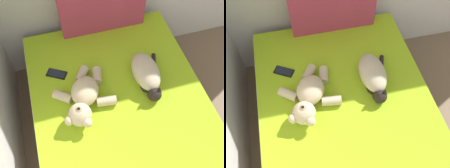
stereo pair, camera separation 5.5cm
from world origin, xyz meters
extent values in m
cube|color=brown|center=(0.82, 3.06, 0.15)|extent=(1.28, 2.00, 0.29)
cube|color=white|center=(0.82, 3.06, 0.40)|extent=(1.24, 1.94, 0.21)
cube|color=#9EC61E|center=(0.82, 3.12, 0.51)|extent=(1.23, 1.80, 0.02)
cube|color=#A5334C|center=(0.89, 3.97, 0.73)|extent=(0.70, 0.13, 0.42)
ellipsoid|color=#C6B293|center=(1.05, 3.36, 0.60)|extent=(0.19, 0.34, 0.15)
sphere|color=black|center=(1.05, 3.17, 0.57)|extent=(0.10, 0.10, 0.10)
cone|color=black|center=(1.08, 3.17, 0.63)|extent=(0.04, 0.04, 0.04)
cone|color=black|center=(1.02, 3.17, 0.63)|extent=(0.04, 0.04, 0.04)
cylinder|color=black|center=(1.16, 3.47, 0.54)|extent=(0.09, 0.16, 0.03)
ellipsoid|color=black|center=(1.01, 3.27, 0.54)|extent=(0.06, 0.10, 0.04)
ellipsoid|color=beige|center=(0.59, 3.32, 0.60)|extent=(0.26, 0.28, 0.16)
sphere|color=beige|center=(0.52, 3.15, 0.60)|extent=(0.16, 0.16, 0.16)
sphere|color=tan|center=(0.52, 3.15, 0.65)|extent=(0.06, 0.06, 0.06)
sphere|color=black|center=(0.52, 3.15, 0.68)|extent=(0.02, 0.02, 0.02)
sphere|color=beige|center=(0.55, 3.07, 0.61)|extent=(0.06, 0.06, 0.06)
sphere|color=beige|center=(0.44, 3.12, 0.61)|extent=(0.06, 0.06, 0.06)
cylinder|color=beige|center=(0.72, 3.22, 0.56)|extent=(0.14, 0.08, 0.07)
cylinder|color=beige|center=(0.71, 3.45, 0.56)|extent=(0.09, 0.14, 0.07)
cylinder|color=beige|center=(0.43, 3.34, 0.56)|extent=(0.15, 0.14, 0.07)
cylinder|color=beige|center=(0.60, 3.50, 0.56)|extent=(0.13, 0.14, 0.07)
cube|color=black|center=(0.42, 3.57, 0.53)|extent=(0.16, 0.14, 0.01)
cube|color=black|center=(0.42, 3.57, 0.53)|extent=(0.14, 0.12, 0.00)
camera|label=1|loc=(0.51, 2.35, 2.12)|focal=41.63mm
camera|label=2|loc=(0.56, 2.34, 2.12)|focal=41.63mm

